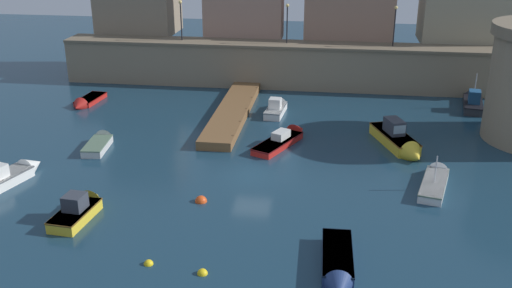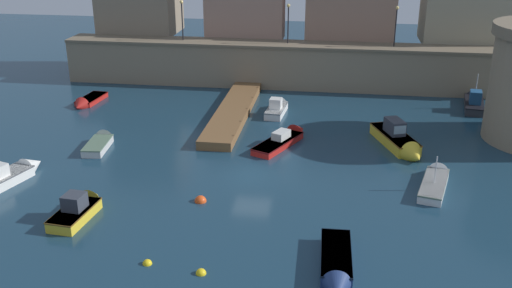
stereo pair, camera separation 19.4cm
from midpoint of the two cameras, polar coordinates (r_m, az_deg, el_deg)
The scene contains 20 objects.
ground_plane at distance 38.17m, azimuth -0.53°, elevation -2.90°, with size 115.58×115.58×0.00m, color #19384C.
quay_wall at distance 57.10m, azimuth 2.60°, elevation 7.82°, with size 43.29×3.54×4.29m.
old_town_backdrop at distance 60.21m, azimuth 3.38°, elevation 13.96°, with size 42.61×6.12×9.14m.
pier_dock at distance 48.92m, azimuth -2.41°, elevation 3.19°, with size 2.57×15.95×0.70m.
quay_lamp_0 at distance 57.96m, azimuth -7.52°, elevation 12.56°, with size 0.32×0.32×3.83m.
quay_lamp_1 at distance 56.14m, azimuth 2.99°, elevation 12.35°, with size 0.32×0.32×3.73m.
quay_lamp_2 at distance 56.16m, azimuth 13.44°, elevation 11.81°, with size 0.32×0.32×3.73m.
moored_boat_0 at distance 34.39m, azimuth -17.03°, elevation -6.02°, with size 1.94×4.48×1.95m.
moored_boat_1 at distance 54.71m, azimuth 20.48°, elevation 4.01°, with size 2.40×5.97×3.47m.
moored_boat_2 at distance 43.20m, azimuth 13.82°, elevation 0.28°, with size 3.89×6.85×2.27m.
moored_boat_3 at distance 28.26m, azimuth 7.84°, elevation -11.93°, with size 1.61×5.53×1.38m.
moored_boat_4 at distance 38.45m, azimuth 17.16°, elevation -3.27°, with size 2.77×6.02×2.67m.
moored_boat_5 at distance 53.96m, azimuth -16.52°, elevation 3.98°, with size 1.83×4.61×1.40m.
moored_boat_6 at distance 43.32m, azimuth 2.81°, elevation 0.62°, with size 4.02×6.44×1.54m.
moored_boat_7 at distance 49.78m, azimuth 1.97°, elevation 3.64°, with size 1.73×4.74×1.83m.
moored_boat_8 at distance 39.79m, azimuth -23.67°, elevation -3.08°, with size 3.29×6.99×1.86m.
moored_boat_9 at distance 43.96m, azimuth -15.22°, elevation 0.16°, with size 1.77×4.35×1.31m.
mooring_buoy_0 at distance 28.33m, azimuth -5.50°, elevation -12.61°, with size 0.51×0.51×0.51m, color yellow.
mooring_buoy_1 at distance 34.74m, azimuth -5.60°, elevation -5.66°, with size 0.72×0.72×0.72m, color #EA4C19.
mooring_buoy_2 at distance 29.37m, azimuth -10.73°, elevation -11.56°, with size 0.47×0.47×0.47m, color yellow.
Camera 1 is at (5.10, -34.29, 15.99)m, focal length 40.60 mm.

